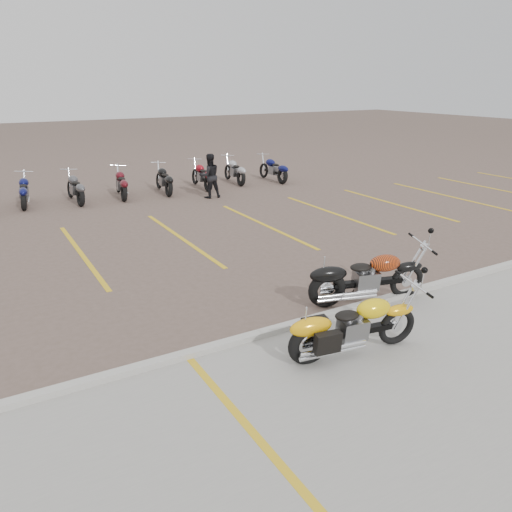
{
  "coord_description": "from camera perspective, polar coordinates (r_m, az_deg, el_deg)",
  "views": [
    {
      "loc": [
        -4.82,
        -8.52,
        4.15
      ],
      "look_at": [
        -0.0,
        -0.17,
        0.75
      ],
      "focal_mm": 35.0,
      "sensor_mm": 36.0,
      "label": 1
    }
  ],
  "objects": [
    {
      "name": "concrete_apron",
      "position": [
        7.52,
        17.35,
        -15.03
      ],
      "size": [
        60.0,
        5.0,
        0.01
      ],
      "primitive_type": "cube",
      "color": "#9E9B93",
      "rests_on": "ground"
    },
    {
      "name": "ground",
      "position": [
        10.63,
        -0.44,
        -3.54
      ],
      "size": [
        100.0,
        100.0,
        0.0
      ],
      "primitive_type": "plane",
      "color": "brown",
      "rests_on": "ground"
    },
    {
      "name": "bg_bike_row",
      "position": [
        19.34,
        -17.75,
        7.8
      ],
      "size": [
        15.59,
        2.03,
        1.1
      ],
      "color": "black",
      "rests_on": "ground"
    },
    {
      "name": "person_b",
      "position": [
        18.72,
        -5.32,
        9.1
      ],
      "size": [
        0.86,
        0.7,
        1.63
      ],
      "primitive_type": "imported",
      "rotation": [
        0.0,
        0.0,
        3.03
      ],
      "color": "black",
      "rests_on": "ground"
    },
    {
      "name": "apron_stripe",
      "position": [
        6.29,
        1.69,
        -21.69
      ],
      "size": [
        0.12,
        5.0,
        0.0
      ],
      "primitive_type": "cube",
      "color": "gold",
      "rests_on": "concrete_apron"
    },
    {
      "name": "parking_stripes",
      "position": [
        14.04,
        -8.53,
        2.04
      ],
      "size": [
        38.0,
        5.5,
        0.01
      ],
      "primitive_type": null,
      "color": "gold",
      "rests_on": "ground"
    },
    {
      "name": "yellow_cruiser",
      "position": [
        8.06,
        10.74,
        -8.12
      ],
      "size": [
        2.28,
        0.51,
        0.94
      ],
      "rotation": [
        0.1,
        0.0,
        -0.15
      ],
      "color": "black",
      "rests_on": "ground"
    },
    {
      "name": "flame_cruiser",
      "position": [
        9.93,
        12.23,
        -2.61
      ],
      "size": [
        2.38,
        0.81,
        1.0
      ],
      "rotation": [
        0.11,
        0.0,
        -0.28
      ],
      "color": "black",
      "rests_on": "ground"
    },
    {
      "name": "curb",
      "position": [
        9.08,
        5.84,
        -7.45
      ],
      "size": [
        60.0,
        0.18,
        0.12
      ],
      "primitive_type": "cube",
      "color": "#ADAAA3",
      "rests_on": "ground"
    }
  ]
}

